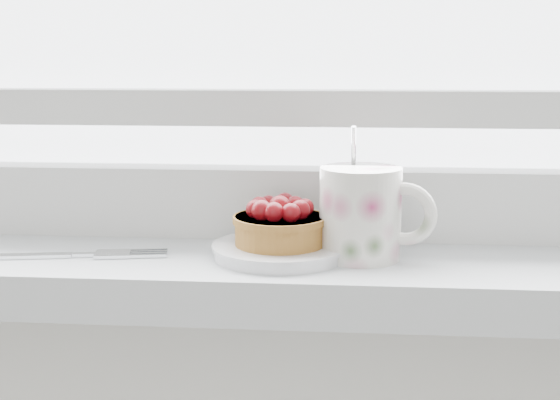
# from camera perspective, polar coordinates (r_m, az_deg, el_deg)

# --- Properties ---
(saucer) EXTENTS (0.12, 0.12, 0.01)m
(saucer) POSITION_cam_1_polar(r_m,az_deg,el_deg) (0.71, -0.01, -3.73)
(saucer) COLOR silver
(saucer) RESTS_ON windowsill
(raspberry_tart) EXTENTS (0.09, 0.09, 0.05)m
(raspberry_tart) POSITION_cam_1_polar(r_m,az_deg,el_deg) (0.71, -0.02, -1.74)
(raspberry_tart) COLOR brown
(raspberry_tart) RESTS_ON saucer
(floral_mug) EXTENTS (0.11, 0.09, 0.12)m
(floral_mug) POSITION_cam_1_polar(r_m,az_deg,el_deg) (0.70, 6.12, -0.83)
(floral_mug) COLOR silver
(floral_mug) RESTS_ON windowsill
(fork) EXTENTS (0.21, 0.06, 0.00)m
(fork) POSITION_cam_1_polar(r_m,az_deg,el_deg) (0.74, -16.29, -3.91)
(fork) COLOR silver
(fork) RESTS_ON windowsill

